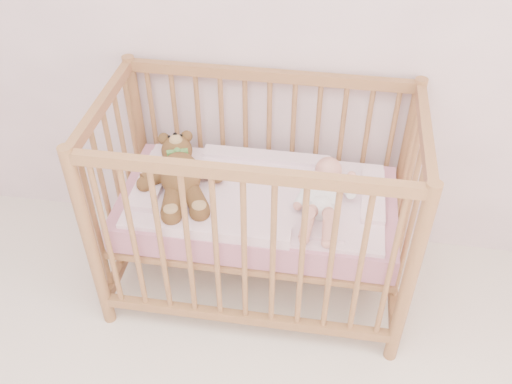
# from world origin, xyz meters

# --- Properties ---
(crib) EXTENTS (1.36, 0.76, 1.00)m
(crib) POSITION_xyz_m (0.02, 1.60, 0.50)
(crib) COLOR #985F40
(crib) RESTS_ON floor
(mattress) EXTENTS (1.22, 0.62, 0.13)m
(mattress) POSITION_xyz_m (0.02, 1.60, 0.49)
(mattress) COLOR #C47A8B
(mattress) RESTS_ON crib
(blanket) EXTENTS (1.10, 0.58, 0.06)m
(blanket) POSITION_xyz_m (0.02, 1.60, 0.56)
(blanket) COLOR #F7AAC2
(blanket) RESTS_ON mattress
(baby) EXTENTS (0.29, 0.55, 0.13)m
(baby) POSITION_xyz_m (0.31, 1.58, 0.64)
(baby) COLOR white
(baby) RESTS_ON blanket
(teddy_bear) EXTENTS (0.57, 0.67, 0.16)m
(teddy_bear) POSITION_xyz_m (-0.32, 1.58, 0.65)
(teddy_bear) COLOR brown
(teddy_bear) RESTS_ON blanket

